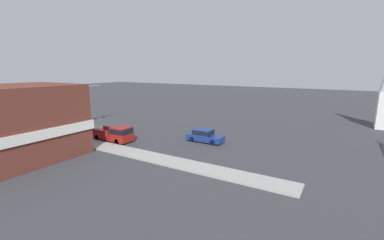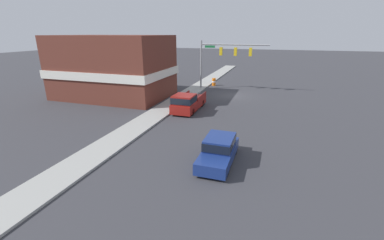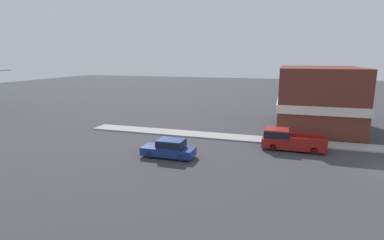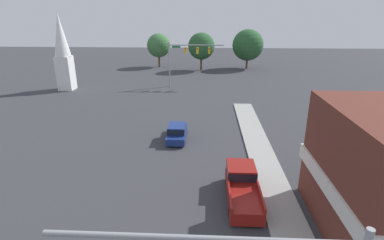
# 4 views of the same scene
# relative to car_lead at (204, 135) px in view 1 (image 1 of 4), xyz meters

# --- Properties ---
(ground_plane) EXTENTS (200.00, 200.00, 0.00)m
(ground_plane) POSITION_rel_car_lead_xyz_m (2.08, -17.69, -0.81)
(ground_plane) COLOR #38383D
(sidewalk_curb) EXTENTS (2.40, 60.00, 0.14)m
(sidewalk_curb) POSITION_rel_car_lead_xyz_m (7.78, -17.69, -0.74)
(sidewalk_curb) COLOR #9E9E99
(sidewalk_curb) RESTS_ON ground
(near_signal_assembly) EXTENTS (9.02, 0.49, 6.55)m
(near_signal_assembly) POSITION_rel_car_lead_xyz_m (4.06, -20.64, 4.05)
(near_signal_assembly) COLOR gray
(near_signal_assembly) RESTS_ON ground
(car_lead) EXTENTS (1.78, 4.51, 1.57)m
(car_lead) POSITION_rel_car_lead_xyz_m (0.00, 0.00, 0.00)
(car_lead) COLOR black
(car_lead) RESTS_ON ground
(pickup_truck_parked) EXTENTS (2.05, 5.59, 1.87)m
(pickup_truck_parked) POSITION_rel_car_lead_xyz_m (5.36, -9.56, 0.11)
(pickup_truck_parked) COLOR black
(pickup_truck_parked) RESTS_ON ground
(construction_barrel) EXTENTS (0.57, 0.57, 1.10)m
(construction_barrel) POSITION_rel_car_lead_xyz_m (5.98, -23.30, -0.25)
(construction_barrel) COLOR orange
(construction_barrel) RESTS_ON ground
(corner_brick_building) EXTENTS (13.21, 9.09, 7.25)m
(corner_brick_building) POSITION_rel_car_lead_xyz_m (15.94, -12.83, 2.75)
(corner_brick_building) COLOR brown
(corner_brick_building) RESTS_ON ground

